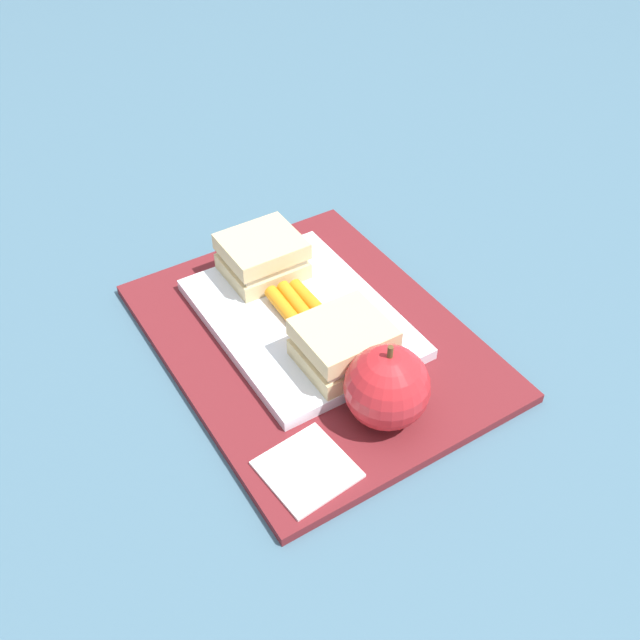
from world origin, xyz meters
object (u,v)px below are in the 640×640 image
(apple, at_px, (387,387))
(paper_napkin, at_px, (307,469))
(food_tray, at_px, (300,318))
(sandwich_half_right, at_px, (343,343))
(sandwich_half_left, at_px, (262,256))
(carrot_sticks_bundle, at_px, (301,309))

(apple, distance_m, paper_napkin, 0.10)
(food_tray, relative_size, sandwich_half_right, 2.88)
(sandwich_half_left, bearing_deg, paper_napkin, -20.61)
(food_tray, distance_m, sandwich_half_left, 0.08)
(food_tray, xyz_separation_m, apple, (0.15, 0.00, 0.03))
(apple, bearing_deg, sandwich_half_right, -179.76)
(paper_napkin, bearing_deg, sandwich_half_right, 132.49)
(food_tray, bearing_deg, apple, 0.11)
(carrot_sticks_bundle, height_order, paper_napkin, carrot_sticks_bundle)
(food_tray, distance_m, carrot_sticks_bundle, 0.01)
(paper_napkin, bearing_deg, apple, 98.67)
(food_tray, height_order, paper_napkin, food_tray)
(apple, bearing_deg, sandwich_half_left, -179.93)
(sandwich_half_right, bearing_deg, apple, 0.24)
(apple, xyz_separation_m, paper_napkin, (0.01, -0.09, -0.04))
(apple, relative_size, paper_napkin, 1.24)
(food_tray, height_order, apple, apple)
(sandwich_half_left, relative_size, sandwich_half_right, 1.00)
(sandwich_half_left, bearing_deg, apple, 0.07)
(paper_napkin, bearing_deg, carrot_sticks_bundle, 150.46)
(sandwich_half_right, bearing_deg, paper_napkin, -47.51)
(sandwich_half_right, height_order, paper_napkin, sandwich_half_right)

